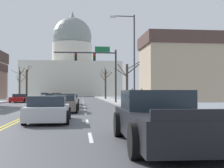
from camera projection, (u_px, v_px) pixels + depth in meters
name	position (u px, v px, depth m)	size (l,w,h in m)	color
ground	(39.00, 111.00, 22.96)	(20.00, 180.00, 0.20)	#48484D
signal_gantry	(99.00, 63.00, 38.05)	(7.91, 0.41, 7.09)	#28282D
street_lamp_right	(131.00, 52.00, 28.36)	(2.39, 0.24, 8.63)	#333338
capitol_building	(72.00, 67.00, 107.13)	(33.52, 20.21, 30.45)	beige
sedan_near_00	(70.00, 100.00, 34.35)	(2.13, 4.48, 1.18)	#9EA3A8
sedan_near_01	(66.00, 101.00, 27.86)	(2.18, 4.45, 1.30)	#6B6056
sedan_near_02	(65.00, 104.00, 21.87)	(2.07, 4.37, 1.24)	#6B6056
sedan_near_03	(48.00, 110.00, 14.69)	(2.12, 4.56, 1.27)	silver
pickup_truck_near_04	(161.00, 119.00, 8.45)	(2.40, 5.68, 1.52)	black
sedan_oncoming_00	(20.00, 98.00, 41.81)	(2.15, 4.37, 1.18)	#B71414
sedan_oncoming_01	(51.00, 97.00, 52.63)	(2.23, 4.68, 1.19)	#1E7247
sedan_oncoming_02	(57.00, 96.00, 60.89)	(2.16, 4.65, 1.26)	black
sedan_oncoming_03	(45.00, 96.00, 71.65)	(2.03, 4.57, 1.26)	silver
flank_building_03	(186.00, 68.00, 45.20)	(13.29, 8.57, 9.98)	tan
bare_tree_00	(106.00, 83.00, 57.32)	(2.53, 2.37, 6.01)	#423328
bare_tree_01	(27.00, 83.00, 62.62)	(2.20, 2.03, 6.77)	#4C3D2D
bare_tree_02	(127.00, 82.00, 31.93)	(2.93, 1.12, 4.62)	#423328
bare_tree_03	(20.00, 83.00, 54.41)	(2.82, 2.37, 5.79)	#4C3D2D
pedestrian_00	(132.00, 96.00, 30.16)	(0.35, 0.34, 1.72)	black
pedestrian_01	(141.00, 96.00, 28.53)	(0.35, 0.34, 1.67)	#33333D
bicycle_parked	(150.00, 106.00, 20.93)	(0.12, 1.77, 0.85)	black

